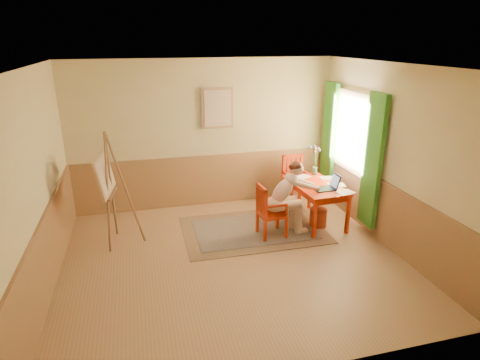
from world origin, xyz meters
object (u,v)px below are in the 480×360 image
object	(u,v)px
chair_back	(295,181)
figure	(287,195)
chair_left	(269,211)
easel	(107,179)
table	(316,190)
laptop	(328,186)

from	to	relation	value
chair_back	figure	size ratio (longest dim) A/B	0.78
chair_left	easel	distance (m)	2.61
table	chair_left	world-z (taller)	chair_left
figure	laptop	bearing A→B (deg)	1.87
chair_back	figure	bearing A→B (deg)	-118.34
chair_left	figure	distance (m)	0.39
laptop	easel	world-z (taller)	easel
table	chair_left	bearing A→B (deg)	-163.16
table	figure	bearing A→B (deg)	-157.73
chair_left	chair_back	distance (m)	1.49
figure	easel	size ratio (longest dim) A/B	0.69
chair_left	chair_back	xyz separation A→B (m)	(0.92, 1.16, 0.04)
table	easel	bearing A→B (deg)	177.80
easel	table	bearing A→B (deg)	-2.20
chair_left	laptop	size ratio (longest dim) A/B	2.14
figure	chair_back	bearing A→B (deg)	61.66
table	chair_left	distance (m)	1.01
chair_left	chair_back	size ratio (longest dim) A/B	0.92
table	laptop	size ratio (longest dim) A/B	2.94
chair_left	easel	world-z (taller)	easel
chair_back	laptop	world-z (taller)	chair_back
table	easel	size ratio (longest dim) A/B	0.68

